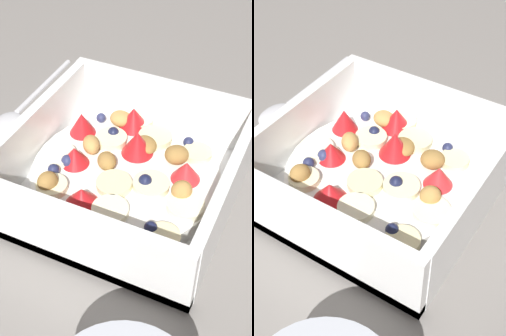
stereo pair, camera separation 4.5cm
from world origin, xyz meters
The scene contains 3 objects.
ground_plane centered at (0.00, 0.00, 0.00)m, with size 2.40×2.40×0.00m, color gray.
fruit_bowl centered at (0.00, -0.01, 0.02)m, with size 0.20×0.20×0.07m.
spoon centered at (0.17, -0.08, 0.00)m, with size 0.03×0.17×0.01m.
Camera 1 is at (-0.14, 0.29, 0.34)m, focal length 51.45 mm.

